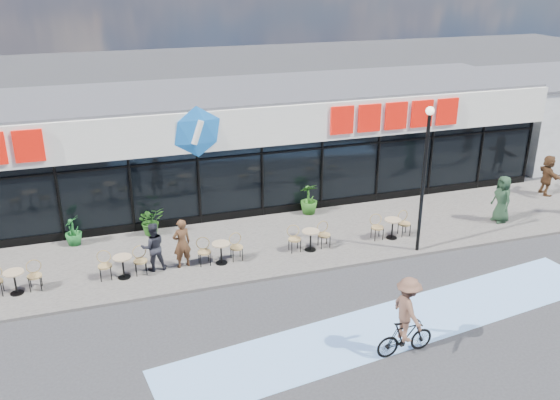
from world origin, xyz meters
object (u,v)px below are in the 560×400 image
patron_right (153,247)px  cyclist_a (407,320)px  potted_plant_mid (151,221)px  patron_left (182,243)px  lamp_post (425,168)px  potted_plant_left (73,231)px  pedestrian_b (548,175)px  potted_plant_right (309,199)px  pedestrian_a (502,199)px

patron_right → cyclist_a: bearing=126.8°
potted_plant_mid → patron_left: 3.02m
lamp_post → potted_plant_left: 12.40m
potted_plant_left → pedestrian_b: size_ratio=0.61×
pedestrian_b → patron_left: bearing=108.1°
potted_plant_right → lamp_post: bearing=-60.2°
potted_plant_mid → pedestrian_b: (16.76, -1.16, 0.35)m
patron_left → pedestrian_a: size_ratio=0.91×
lamp_post → pedestrian_b: lamp_post is taller
lamp_post → potted_plant_left: bearing=159.9°
patron_right → pedestrian_a: (13.25, -0.18, 0.11)m
pedestrian_a → cyclist_a: 9.88m
cyclist_a → potted_plant_left: bearing=131.3°
potted_plant_right → pedestrian_b: 10.59m
patron_left → potted_plant_mid: bearing=-89.7°
pedestrian_a → potted_plant_left: bearing=-102.1°
patron_right → pedestrian_a: size_ratio=0.88×
potted_plant_left → patron_right: 3.74m
patron_right → pedestrian_a: 13.25m
patron_right → potted_plant_mid: bearing=-99.0°
pedestrian_a → pedestrian_b: bearing=115.0°
potted_plant_right → pedestrian_a: 7.44m
lamp_post → potted_plant_mid: lamp_post is taller
lamp_post → patron_right: 9.29m
cyclist_a → pedestrian_b: bearing=35.5°
pedestrian_a → cyclist_a: size_ratio=0.84×
potted_plant_left → patron_left: size_ratio=0.64×
pedestrian_a → cyclist_a: cyclist_a is taller
potted_plant_right → pedestrian_b: size_ratio=0.71×
lamp_post → potted_plant_right: 5.48m
patron_left → patron_right: patron_left is taller
potted_plant_mid → cyclist_a: size_ratio=0.48×
potted_plant_mid → patron_right: size_ratio=0.65×
lamp_post → potted_plant_right: lamp_post is taller
potted_plant_left → pedestrian_a: size_ratio=0.58×
potted_plant_mid → potted_plant_left: bearing=-178.7°
potted_plant_mid → patron_left: patron_left is taller
potted_plant_right → potted_plant_left: bearing=-179.4°
pedestrian_b → cyclist_a: size_ratio=0.80×
potted_plant_left → patron_right: (2.49, -2.77, 0.28)m
potted_plant_right → patron_right: patron_right is taller
lamp_post → cyclist_a: lamp_post is taller
potted_plant_left → potted_plant_mid: (2.73, 0.06, -0.01)m
lamp_post → cyclist_a: (-3.31, -5.04, -2.11)m
potted_plant_left → potted_plant_mid: 2.73m
patron_right → pedestrian_b: bearing=-178.6°
patron_right → cyclist_a: (5.60, -6.44, 0.11)m
patron_left → cyclist_a: bearing=113.5°
patron_right → pedestrian_b: pedestrian_b is taller
potted_plant_mid → patron_right: patron_right is taller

